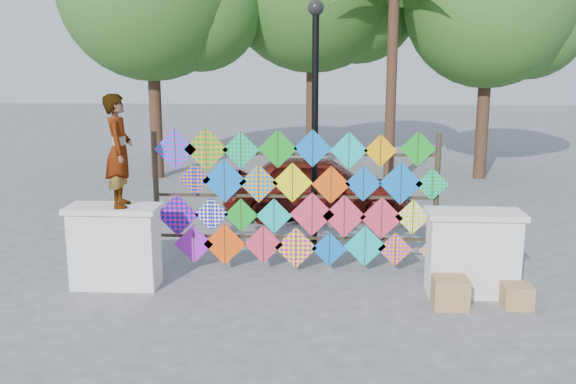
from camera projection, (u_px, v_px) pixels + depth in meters
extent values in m
plane|color=gray|center=(291.00, 286.00, 9.98)|extent=(80.00, 80.00, 0.00)
cube|color=silver|center=(115.00, 249.00, 9.83)|extent=(1.30, 0.55, 1.20)
cube|color=silver|center=(113.00, 209.00, 9.70)|extent=(1.40, 0.65, 0.08)
cube|color=silver|center=(472.00, 256.00, 9.49)|extent=(1.30, 0.55, 1.20)
cube|color=silver|center=(475.00, 214.00, 9.36)|extent=(1.40, 0.65, 0.08)
cylinder|color=#30271B|center=(157.00, 200.00, 10.67)|extent=(0.09, 0.09, 2.30)
cylinder|color=#30271B|center=(436.00, 204.00, 10.38)|extent=(0.09, 0.09, 2.30)
cube|color=#30271B|center=(294.00, 237.00, 10.65)|extent=(4.60, 0.04, 0.04)
cube|color=#30271B|center=(294.00, 196.00, 10.51)|extent=(4.60, 0.04, 0.04)
cube|color=#30271B|center=(294.00, 154.00, 10.36)|extent=(4.60, 0.04, 0.04)
cube|color=blue|center=(175.00, 149.00, 10.41)|extent=(0.70, 0.01, 0.70)
cube|color=#30271B|center=(175.00, 149.00, 10.40)|extent=(0.01, 0.01, 0.69)
cube|color=orange|center=(206.00, 150.00, 10.38)|extent=(0.73, 0.01, 0.73)
cube|color=#30271B|center=(206.00, 150.00, 10.37)|extent=(0.01, 0.01, 0.71)
cube|color=#139A20|center=(241.00, 150.00, 10.34)|extent=(0.61, 0.01, 0.61)
cube|color=#30271B|center=(241.00, 150.00, 10.33)|extent=(0.01, 0.01, 0.60)
cube|color=#139A20|center=(278.00, 149.00, 10.30)|extent=(0.64, 0.01, 0.64)
cube|color=#30271B|center=(278.00, 149.00, 10.29)|extent=(0.01, 0.01, 0.63)
cube|color=blue|center=(313.00, 148.00, 10.26)|extent=(0.61, 0.01, 0.61)
cube|color=#30271B|center=(313.00, 148.00, 10.25)|extent=(0.01, 0.01, 0.60)
cube|color=#0BBBB4|center=(349.00, 150.00, 10.23)|extent=(0.61, 0.01, 0.61)
cube|color=#30271B|center=(349.00, 151.00, 10.22)|extent=(0.01, 0.01, 0.60)
cube|color=#F09C07|center=(381.00, 151.00, 10.20)|extent=(0.53, 0.01, 0.53)
cube|color=#30271B|center=(381.00, 151.00, 10.19)|extent=(0.01, 0.01, 0.52)
cube|color=#139A20|center=(418.00, 149.00, 10.16)|extent=(0.58, 0.01, 0.58)
cube|color=#30271B|center=(418.00, 149.00, 10.15)|extent=(0.01, 0.01, 0.57)
cube|color=orange|center=(194.00, 179.00, 10.45)|extent=(0.53, 0.01, 0.53)
cube|color=#30271B|center=(194.00, 179.00, 10.44)|extent=(0.01, 0.01, 0.52)
cube|color=blue|center=(224.00, 181.00, 10.43)|extent=(0.73, 0.01, 0.73)
cube|color=#30271B|center=(224.00, 181.00, 10.41)|extent=(0.01, 0.01, 0.71)
cube|color=blue|center=(259.00, 183.00, 10.40)|extent=(0.64, 0.01, 0.64)
cube|color=#30271B|center=(259.00, 184.00, 10.39)|extent=(0.01, 0.01, 0.63)
cube|color=#F9FB0A|center=(292.00, 182.00, 10.36)|extent=(0.66, 0.01, 0.66)
cube|color=#30271B|center=(292.00, 183.00, 10.35)|extent=(0.01, 0.01, 0.64)
cube|color=#F74C0B|center=(331.00, 185.00, 10.32)|extent=(0.63, 0.01, 0.63)
cube|color=#30271B|center=(331.00, 185.00, 10.31)|extent=(0.01, 0.01, 0.62)
cube|color=blue|center=(363.00, 184.00, 10.29)|extent=(0.58, 0.01, 0.58)
cube|color=#30271B|center=(363.00, 184.00, 10.28)|extent=(0.01, 0.01, 0.57)
cube|color=blue|center=(401.00, 183.00, 10.25)|extent=(0.70, 0.01, 0.70)
cube|color=#30271B|center=(401.00, 184.00, 10.24)|extent=(0.01, 0.01, 0.69)
cube|color=#0BBBB4|center=(432.00, 184.00, 10.22)|extent=(0.54, 0.01, 0.54)
cube|color=#30271B|center=(432.00, 185.00, 10.21)|extent=(0.01, 0.01, 0.53)
cube|color=#0813C2|center=(177.00, 215.00, 10.55)|extent=(0.72, 0.01, 0.72)
cube|color=#30271B|center=(177.00, 215.00, 10.54)|extent=(0.01, 0.01, 0.70)
cube|color=white|center=(211.00, 214.00, 10.51)|extent=(0.57, 0.01, 0.57)
cube|color=#30271B|center=(211.00, 214.00, 10.50)|extent=(0.01, 0.01, 0.56)
cube|color=#139A20|center=(241.00, 215.00, 10.48)|extent=(0.56, 0.01, 0.56)
cube|color=#30271B|center=(241.00, 215.00, 10.47)|extent=(0.01, 0.01, 0.55)
cube|color=#0BBBB4|center=(274.00, 216.00, 10.45)|extent=(0.59, 0.01, 0.59)
cube|color=#30271B|center=(274.00, 216.00, 10.44)|extent=(0.01, 0.01, 0.58)
cube|color=#D82F50|center=(312.00, 214.00, 10.40)|extent=(0.73, 0.01, 0.73)
cube|color=#30271B|center=(312.00, 214.00, 10.39)|extent=(0.01, 0.01, 0.72)
cube|color=#D82F50|center=(344.00, 216.00, 10.38)|extent=(0.71, 0.01, 0.71)
cube|color=#30271B|center=(344.00, 216.00, 10.37)|extent=(0.01, 0.01, 0.69)
cube|color=#D82F50|center=(381.00, 218.00, 10.34)|extent=(0.70, 0.01, 0.70)
cube|color=#30271B|center=(382.00, 218.00, 10.33)|extent=(0.01, 0.01, 0.69)
cube|color=white|center=(413.00, 217.00, 10.31)|extent=(0.57, 0.01, 0.57)
cube|color=#30271B|center=(413.00, 217.00, 10.29)|extent=(0.01, 0.01, 0.56)
cube|color=#A71BD0|center=(194.00, 244.00, 10.60)|extent=(0.66, 0.01, 0.66)
cube|color=#30271B|center=(194.00, 244.00, 10.58)|extent=(0.01, 0.01, 0.64)
cube|color=#F74C0B|center=(225.00, 244.00, 10.56)|extent=(0.71, 0.01, 0.71)
cube|color=#30271B|center=(225.00, 244.00, 10.55)|extent=(0.01, 0.01, 0.70)
cube|color=#D82F50|center=(263.00, 244.00, 10.52)|extent=(0.65, 0.01, 0.65)
cube|color=#30271B|center=(263.00, 244.00, 10.51)|extent=(0.01, 0.01, 0.64)
cube|color=#B91195|center=(296.00, 248.00, 10.50)|extent=(0.70, 0.01, 0.70)
cube|color=#30271B|center=(296.00, 248.00, 10.48)|extent=(0.01, 0.01, 0.68)
cube|color=blue|center=(329.00, 249.00, 10.46)|extent=(0.58, 0.01, 0.58)
cube|color=#30271B|center=(329.00, 249.00, 10.45)|extent=(0.01, 0.01, 0.57)
cube|color=#0BBBB4|center=(365.00, 246.00, 10.42)|extent=(0.69, 0.01, 0.69)
cube|color=#30271B|center=(365.00, 246.00, 10.40)|extent=(0.01, 0.01, 0.67)
cube|color=#A71BD0|center=(395.00, 249.00, 10.39)|extent=(0.57, 0.01, 0.57)
cube|color=#30271B|center=(395.00, 250.00, 10.38)|extent=(0.01, 0.01, 0.56)
cube|color=#F9FB0A|center=(435.00, 251.00, 10.36)|extent=(0.53, 0.01, 0.53)
cube|color=#30271B|center=(435.00, 251.00, 10.34)|extent=(0.01, 0.01, 0.53)
cylinder|color=#4F3221|center=(155.00, 112.00, 18.66)|extent=(0.36, 0.36, 3.85)
sphere|color=#315E1D|center=(199.00, 7.00, 18.26)|extent=(3.64, 3.64, 3.64)
cylinder|color=#4F3221|center=(312.00, 103.00, 20.30)|extent=(0.36, 0.36, 4.12)
sphere|color=#315E1D|center=(358.00, 0.00, 19.86)|extent=(3.92, 3.92, 3.92)
cylinder|color=#4F3221|center=(483.00, 117.00, 18.58)|extent=(0.36, 0.36, 3.58)
sphere|color=#315E1D|center=(490.00, 2.00, 17.92)|extent=(4.80, 4.80, 4.80)
sphere|color=#315E1D|center=(529.00, 20.00, 18.24)|extent=(3.36, 3.36, 3.36)
cylinder|color=#4F3221|center=(391.00, 86.00, 17.09)|extent=(0.28, 0.28, 5.50)
imported|color=#99999E|center=(119.00, 151.00, 9.51)|extent=(0.51, 0.68, 1.69)
imported|color=#5D1610|center=(318.00, 186.00, 14.17)|extent=(4.09, 1.66, 1.39)
cylinder|color=black|center=(315.00, 136.00, 11.48)|extent=(0.12, 0.12, 4.20)
sphere|color=black|center=(316.00, 8.00, 11.03)|extent=(0.28, 0.28, 0.28)
cube|color=tan|center=(450.00, 293.00, 9.07)|extent=(0.49, 0.43, 0.43)
cube|color=tan|center=(517.00, 296.00, 9.08)|extent=(0.40, 0.37, 0.34)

